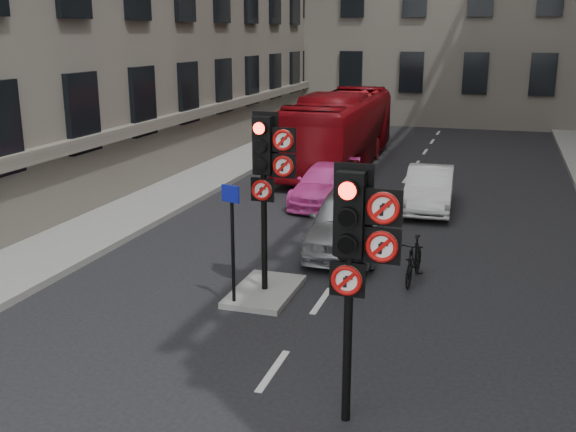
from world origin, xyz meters
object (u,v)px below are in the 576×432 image
Objects in this scene: motorcyclist at (352,243)px; info_sign at (232,228)px; bus_red at (340,130)px; motorcycle at (414,260)px; car_silver at (347,220)px; signal_far at (268,164)px; car_pink at (326,184)px; car_white at (429,189)px; signal_near at (357,242)px.

info_sign is (-1.93, -1.82, 0.68)m from motorcyclist.
motorcycle is at bearing -70.22° from bus_red.
car_silver is 2.58m from motorcycle.
motorcyclist is at bearing 62.00° from info_sign.
signal_far is 2.52m from motorcyclist.
car_pink is at bearing 106.46° from car_silver.
bus_red is at bearing -75.40° from motorcyclist.
info_sign is at bearing -118.22° from signal_far.
signal_far reaches higher than bus_red.
signal_far is at bearing -84.68° from car_pink.
signal_far is 0.94× the size of car_white.
bus_red reaches higher than car_white.
motorcyclist is (1.49, 1.01, -1.77)m from signal_far.
signal_near reaches higher than motorcycle.
motorcycle is 0.86× the size of motorcyclist.
signal_far is 1.92× the size of motorcyclist.
motorcyclist is at bearing -100.05° from car_white.
car_white is 2.05× the size of motorcyclist.
info_sign reaches higher than car_white.
car_white is 1.65× the size of info_sign.
bus_red is (-2.62, 10.17, 0.73)m from car_silver.
motorcyclist is at bearing -79.63° from car_silver.
info_sign is (0.38, -8.59, 1.03)m from car_pink.
car_pink is 2.16× the size of motorcyclist.
car_silver is 0.41× the size of bus_red.
info_sign is at bearing 133.61° from signal_near.
signal_far reaches higher than car_pink.
car_white reaches higher than car_pink.
bus_red is 4.50× the size of info_sign.
signal_far is 2.23× the size of motorcycle.
car_pink is (-1.66, 4.34, -0.14)m from car_silver.
bus_red is at bearing 103.95° from signal_near.
bus_red reaches higher than motorcycle.
signal_near is at bearing -81.21° from car_silver.
bus_red is at bearing 122.99° from car_white.
signal_far is at bearing -83.33° from bus_red.
info_sign is at bearing -88.14° from car_pink.
motorcycle is 0.69× the size of info_sign.
car_silver is 1.11× the size of car_white.
bus_red is (-1.77, 13.61, -1.25)m from signal_far.
car_pink is at bearing 179.85° from car_white.
signal_far reaches higher than info_sign.
car_silver is (0.85, 3.43, -1.98)m from signal_far.
signal_near reaches higher than bus_red.
signal_far is 0.34× the size of bus_red.
bus_red is (-0.96, 5.83, 0.87)m from car_pink.
signal_far is at bearing -144.86° from motorcycle.
car_white is at bearing 73.52° from signal_far.
car_pink is at bearing -81.39° from bus_red.
signal_far is 13.78m from bus_red.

